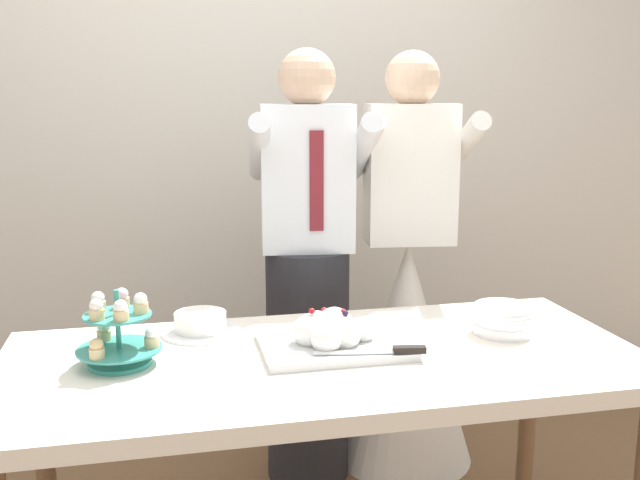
# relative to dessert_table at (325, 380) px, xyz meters

# --- Properties ---
(rear_wall) EXTENTS (5.20, 0.10, 2.90)m
(rear_wall) POSITION_rel_dessert_table_xyz_m (0.00, 1.49, 0.75)
(rear_wall) COLOR beige
(rear_wall) RESTS_ON ground_plane
(dessert_table) EXTENTS (1.80, 0.80, 0.78)m
(dessert_table) POSITION_rel_dessert_table_xyz_m (0.00, 0.00, 0.00)
(dessert_table) COLOR silver
(dessert_table) RESTS_ON ground_plane
(cupcake_stand) EXTENTS (0.23, 0.23, 0.21)m
(cupcake_stand) POSITION_rel_dessert_table_xyz_m (-0.56, 0.05, 0.16)
(cupcake_stand) COLOR teal
(cupcake_stand) RESTS_ON dessert_table
(main_cake_tray) EXTENTS (0.43, 0.32, 0.13)m
(main_cake_tray) POSITION_rel_dessert_table_xyz_m (0.03, 0.04, 0.12)
(main_cake_tray) COLOR silver
(main_cake_tray) RESTS_ON dessert_table
(plate_stack) EXTENTS (0.19, 0.19, 0.09)m
(plate_stack) POSITION_rel_dessert_table_xyz_m (0.57, 0.07, 0.12)
(plate_stack) COLOR white
(plate_stack) RESTS_ON dessert_table
(round_cake) EXTENTS (0.24, 0.24, 0.07)m
(round_cake) POSITION_rel_dessert_table_xyz_m (-0.33, 0.27, 0.10)
(round_cake) COLOR white
(round_cake) RESTS_ON dessert_table
(person_groom) EXTENTS (0.51, 0.54, 1.66)m
(person_groom) POSITION_rel_dessert_table_xyz_m (0.10, 0.74, 0.05)
(person_groom) COLOR #232328
(person_groom) RESTS_ON ground_plane
(person_bride) EXTENTS (0.56, 0.56, 1.66)m
(person_bride) POSITION_rel_dessert_table_xyz_m (0.52, 0.79, -0.12)
(person_bride) COLOR white
(person_bride) RESTS_ON ground_plane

